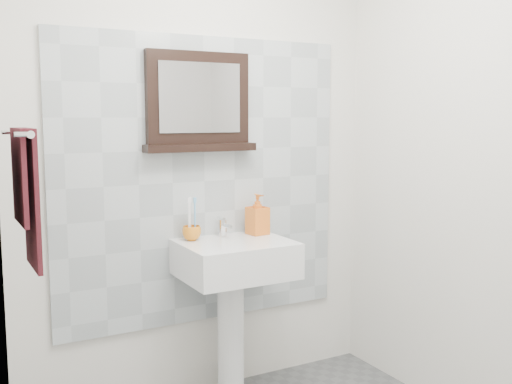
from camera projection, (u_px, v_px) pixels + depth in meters
back_wall at (203, 162)px, 3.15m from camera, size 2.00×0.01×2.50m
left_wall at (38, 200)px, 1.72m from camera, size 0.01×2.20×2.50m
right_wall at (507, 170)px, 2.68m from camera, size 0.01×2.20×2.50m
splashback at (204, 181)px, 3.16m from camera, size 1.60×0.02×1.50m
pedestal_sink at (234, 276)px, 3.06m from camera, size 0.55×0.44×0.96m
toothbrush_cup at (192, 233)px, 3.05m from camera, size 0.09×0.09×0.07m
toothbrushes at (191, 217)px, 3.04m from camera, size 0.05×0.04×0.21m
soap_dispenser at (258, 214)px, 3.20m from camera, size 0.11×0.11×0.22m
framed_mirror at (198, 105)px, 3.06m from camera, size 0.60×0.11×0.51m
towel_bar at (22, 133)px, 2.29m from camera, size 0.07×0.40×0.03m
hand_towel at (26, 188)px, 2.32m from camera, size 0.06×0.30×0.55m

